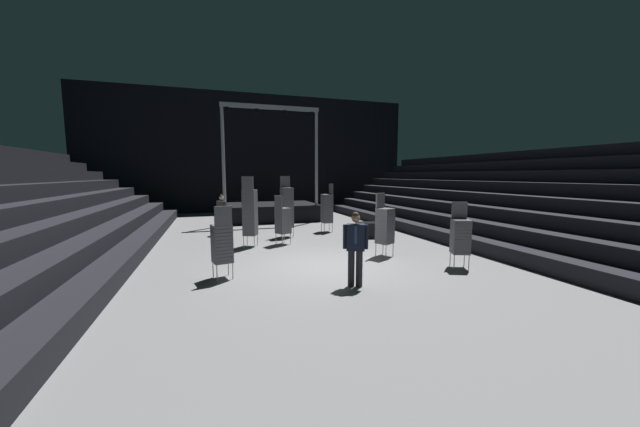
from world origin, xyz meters
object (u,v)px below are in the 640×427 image
chair_stack_front_right (287,207)px  chair_stack_front_left (222,242)px  chair_stack_rear_right (283,220)px  chair_stack_mid_left (385,225)px  stage_riser (268,210)px  chair_stack_rear_left (250,212)px  man_with_tie (355,245)px  chair_stack_mid_centre (460,235)px  equipment_road_case (367,230)px  chair_stack_mid_right (327,208)px  crew_worker_near_stage (222,212)px

chair_stack_front_right → chair_stack_front_left: bearing=54.2°
chair_stack_rear_right → chair_stack_mid_left: bearing=17.7°
stage_riser → chair_stack_rear_left: bearing=-104.2°
man_with_tie → chair_stack_mid_centre: size_ratio=0.95×
chair_stack_mid_left → equipment_road_case: chair_stack_mid_left is taller
chair_stack_front_left → equipment_road_case: 6.92m
chair_stack_mid_left → chair_stack_rear_right: size_ratio=1.09×
stage_riser → chair_stack_rear_right: size_ratio=3.34×
chair_stack_mid_left → chair_stack_rear_left: bearing=-61.9°
chair_stack_rear_right → equipment_road_case: chair_stack_rear_right is taller
chair_stack_front_right → equipment_road_case: bearing=152.5°
chair_stack_mid_right → chair_stack_mid_centre: bearing=-168.5°
equipment_road_case → chair_stack_front_left: bearing=-146.4°
chair_stack_rear_right → stage_riser: bearing=149.1°
man_with_tie → chair_stack_mid_right: chair_stack_mid_right is taller
chair_stack_mid_left → chair_stack_mid_right: size_ratio=0.92×
chair_stack_mid_right → crew_worker_near_stage: (-4.46, 0.60, -0.10)m
stage_riser → chair_stack_rear_left: 7.09m
chair_stack_mid_left → equipment_road_case: bearing=-132.7°
chair_stack_front_left → chair_stack_front_right: bearing=48.4°
man_with_tie → crew_worker_near_stage: bearing=-48.3°
chair_stack_front_right → crew_worker_near_stage: (-2.50, 1.30, -0.27)m
chair_stack_front_left → chair_stack_rear_left: (1.06, 3.54, 0.34)m
man_with_tie → stage_riser: bearing=-66.9°
chair_stack_mid_left → crew_worker_near_stage: size_ratio=1.15×
man_with_tie → chair_stack_mid_right: size_ratio=0.80×
chair_stack_mid_right → chair_stack_mid_left: bearing=-178.7°
man_with_tie → chair_stack_mid_centre: 3.38m
chair_stack_mid_centre → chair_stack_front_left: bearing=14.5°
chair_stack_rear_right → equipment_road_case: size_ratio=1.99×
man_with_tie → chair_stack_mid_right: bearing=-81.2°
chair_stack_mid_right → chair_stack_mid_centre: chair_stack_mid_right is taller
equipment_road_case → chair_stack_rear_right: bearing=-176.2°
chair_stack_front_left → chair_stack_mid_centre: size_ratio=1.00×
chair_stack_front_left → stage_riser: bearing=61.9°
stage_riser → equipment_road_case: 7.21m
stage_riser → chair_stack_rear_right: bearing=-94.7°
chair_stack_front_right → chair_stack_rear_left: bearing=33.4°
chair_stack_mid_left → chair_stack_mid_centre: (1.30, -1.83, -0.08)m
crew_worker_near_stage → chair_stack_rear_right: bearing=1.0°
chair_stack_rear_left → crew_worker_near_stage: (-0.87, 2.70, -0.27)m
crew_worker_near_stage → chair_stack_front_right: bearing=25.9°
chair_stack_front_left → chair_stack_rear_right: size_ratio=1.00×
chair_stack_front_right → chair_stack_mid_centre: chair_stack_front_right is taller
stage_riser → man_with_tie: bearing=-89.8°
chair_stack_mid_left → chair_stack_mid_right: chair_stack_mid_right is taller
man_with_tie → chair_stack_front_right: bearing=-65.8°
man_with_tie → equipment_road_case: 6.14m
chair_stack_front_right → chair_stack_mid_right: size_ratio=1.16×
chair_stack_rear_left → stage_riser: bearing=99.8°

